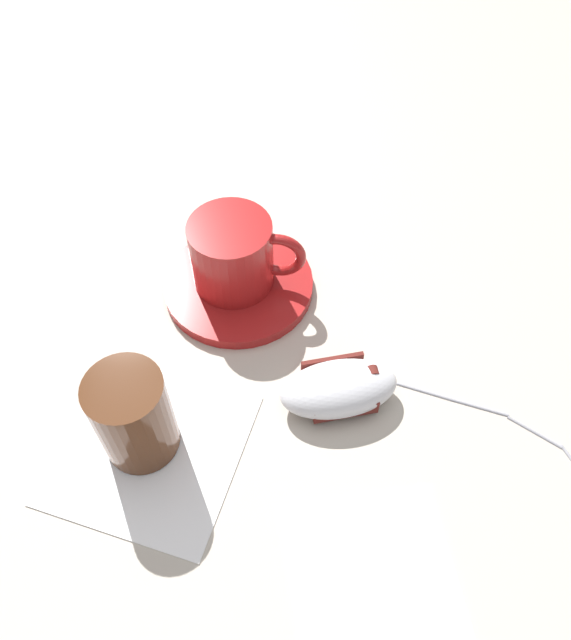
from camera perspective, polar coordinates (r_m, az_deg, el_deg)
The scene contains 7 objects.
ground_plane at distance 0.58m, azimuth -1.63°, elevation -6.16°, with size 3.00×3.00×0.00m, color #B2A899.
saucer at distance 0.64m, azimuth -4.30°, elevation 3.24°, with size 0.15×0.15×0.01m, color maroon.
coffee_cup at distance 0.61m, azimuth -4.69°, elevation 6.02°, with size 0.08×0.11×0.07m.
computer_mouse at distance 0.56m, azimuth 4.97°, elevation -5.86°, with size 0.09×0.12×0.04m.
napkin_under_glass at distance 0.56m, azimuth -12.25°, elevation -11.42°, with size 0.15×0.15×0.00m, color white.
drinking_glass at distance 0.52m, azimuth -13.75°, elevation -8.52°, with size 0.06×0.06×0.09m, color #4C2814.
napkin_spare at distance 0.52m, azimuth 8.05°, elevation -22.19°, with size 0.13×0.13×0.00m, color white.
Camera 1 is at (-0.28, -0.07, 0.50)m, focal length 35.00 mm.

